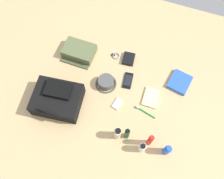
# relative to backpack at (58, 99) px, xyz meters

# --- Properties ---
(ground_plane) EXTENTS (2.64, 2.02, 0.02)m
(ground_plane) POSITION_rel_backpack_xyz_m (-0.34, -0.21, -0.08)
(ground_plane) COLOR tan
(ground_plane) RESTS_ON ground
(backpack) EXTENTS (0.36, 0.31, 0.15)m
(backpack) POSITION_rel_backpack_xyz_m (0.00, 0.00, 0.00)
(backpack) COLOR black
(backpack) RESTS_ON ground_plane
(toiletry_pouch) EXTENTS (0.25, 0.20, 0.07)m
(toiletry_pouch) POSITION_rel_backpack_xyz_m (0.02, -0.44, -0.03)
(toiletry_pouch) COLOR #56603D
(toiletry_pouch) RESTS_ON ground_plane
(bucket_hat) EXTENTS (0.16, 0.16, 0.07)m
(bucket_hat) POSITION_rel_backpack_xyz_m (-0.27, -0.26, -0.04)
(bucket_hat) COLOR #4B4B4B
(bucket_hat) RESTS_ON ground_plane
(deodorant_spray) EXTENTS (0.05, 0.05, 0.12)m
(deodorant_spray) POSITION_rel_backpack_xyz_m (-0.83, 0.08, -0.01)
(deodorant_spray) COLOR blue
(deodorant_spray) RESTS_ON ground_plane
(sunscreen_spray) EXTENTS (0.03, 0.03, 0.17)m
(sunscreen_spray) POSITION_rel_backpack_xyz_m (-0.70, 0.06, 0.02)
(sunscreen_spray) COLOR red
(sunscreen_spray) RESTS_ON ground_plane
(toothpaste_tube) EXTENTS (0.05, 0.05, 0.12)m
(toothpaste_tube) POSITION_rel_backpack_xyz_m (-0.67, 0.12, -0.01)
(toothpaste_tube) COLOR white
(toothpaste_tube) RESTS_ON ground_plane
(shampoo_bottle) EXTENTS (0.03, 0.03, 0.15)m
(shampoo_bottle) POSITION_rel_backpack_xyz_m (-0.55, 0.07, 0.01)
(shampoo_bottle) COLOR #19471E
(shampoo_bottle) RESTS_ON ground_plane
(lotion_bottle) EXTENTS (0.05, 0.05, 0.14)m
(lotion_bottle) POSITION_rel_backpack_xyz_m (-0.49, 0.09, -0.00)
(lotion_bottle) COLOR beige
(lotion_bottle) RESTS_ON ground_plane
(paperback_novel) EXTENTS (0.18, 0.19, 0.03)m
(paperback_novel) POSITION_rel_backpack_xyz_m (-0.80, -0.46, -0.05)
(paperback_novel) COLOR blue
(paperback_novel) RESTS_ON ground_plane
(cell_phone) EXTENTS (0.08, 0.14, 0.01)m
(cell_phone) POSITION_rel_backpack_xyz_m (-0.42, -0.34, -0.06)
(cell_phone) COLOR black
(cell_phone) RESTS_ON ground_plane
(media_player) EXTENTS (0.07, 0.09, 0.01)m
(media_player) POSITION_rel_backpack_xyz_m (-0.41, -0.13, -0.06)
(media_player) COLOR #B7B7BC
(media_player) RESTS_ON ground_plane
(wristwatch) EXTENTS (0.07, 0.06, 0.01)m
(wristwatch) POSITION_rel_backpack_xyz_m (-0.26, -0.52, -0.06)
(wristwatch) COLOR #99999E
(wristwatch) RESTS_ON ground_plane
(toothbrush) EXTENTS (0.16, 0.05, 0.02)m
(toothbrush) POSITION_rel_backpack_xyz_m (-0.61, -0.14, -0.06)
(toothbrush) COLOR #198C33
(toothbrush) RESTS_ON ground_plane
(wallet) EXTENTS (0.10, 0.12, 0.02)m
(wallet) POSITION_rel_backpack_xyz_m (-0.37, -0.52, -0.05)
(wallet) COLOR black
(wallet) RESTS_ON ground_plane
(notepad) EXTENTS (0.11, 0.15, 0.02)m
(notepad) POSITION_rel_backpack_xyz_m (-0.63, -0.26, -0.06)
(notepad) COLOR beige
(notepad) RESTS_ON ground_plane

